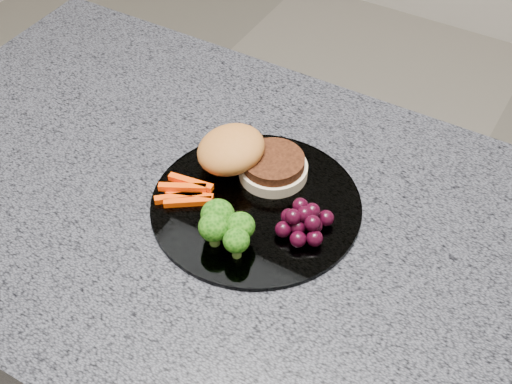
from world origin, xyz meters
TOP-DOWN VIEW (x-y plane):
  - countertop at (0.00, 0.00)m, footprint 1.20×0.60m
  - plate at (-0.08, 0.03)m, footprint 0.26×0.26m
  - burger at (-0.12, 0.07)m, footprint 0.16×0.13m
  - carrot_sticks at (-0.16, -0.01)m, footprint 0.07×0.06m
  - broccoli at (-0.08, -0.04)m, footprint 0.07×0.06m
  - grape_bunch at (-0.01, 0.02)m, footprint 0.06×0.07m

SIDE VIEW (x-z plane):
  - countertop at x=0.00m, z-range 0.86..0.90m
  - plate at x=-0.08m, z-range 0.90..0.91m
  - carrot_sticks at x=-0.16m, z-range 0.90..0.92m
  - grape_bunch at x=-0.01m, z-range 0.90..0.94m
  - burger at x=-0.12m, z-range 0.90..0.95m
  - broccoli at x=-0.08m, z-range 0.91..0.96m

